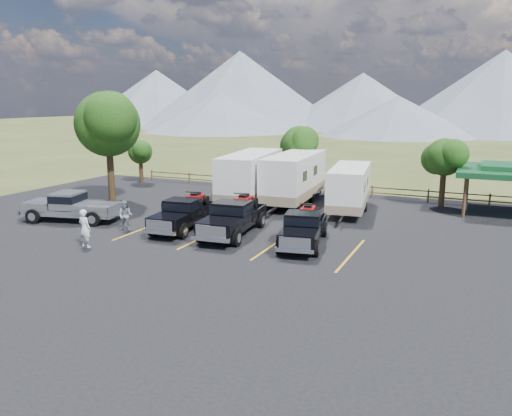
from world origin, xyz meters
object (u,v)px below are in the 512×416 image
at_px(person_b, 125,216).
at_px(rig_left, 184,213).
at_px(pickup_silver, 71,206).
at_px(trailer_right, 349,188).
at_px(tree_big_nw, 108,124).
at_px(trailer_center, 294,178).
at_px(pavilion, 510,171).
at_px(trailer_left, 251,177).
at_px(rig_center, 234,217).
at_px(person_a, 85,228).
at_px(rig_right, 304,227).

bearing_deg(person_b, rig_left, 15.10).
bearing_deg(pickup_silver, trailer_right, 109.10).
relative_size(tree_big_nw, pickup_silver, 1.25).
xyz_separation_m(tree_big_nw, trailer_center, (11.94, 5.09, -3.72)).
bearing_deg(trailer_center, pickup_silver, -138.74).
relative_size(pavilion, rig_left, 1.04).
distance_m(tree_big_nw, trailer_left, 10.57).
xyz_separation_m(trailer_left, person_b, (-3.06, -10.04, -0.99)).
height_order(rig_left, rig_center, rig_center).
xyz_separation_m(tree_big_nw, person_b, (5.89, -5.81, -4.70)).
distance_m(rig_center, trailer_right, 9.27).
relative_size(trailer_center, person_a, 5.23).
xyz_separation_m(rig_left, rig_right, (7.22, -0.17, -0.03)).
height_order(trailer_center, person_a, trailer_center).
distance_m(rig_right, person_b, 10.12).
bearing_deg(rig_left, trailer_right, 41.74).
height_order(rig_left, trailer_center, trailer_center).
bearing_deg(trailer_left, pavilion, 4.90).
height_order(tree_big_nw, trailer_left, tree_big_nw).
height_order(trailer_left, trailer_center, trailer_left).
distance_m(rig_left, rig_center, 3.12).
relative_size(pavilion, trailer_right, 0.72).
xyz_separation_m(tree_big_nw, trailer_left, (8.95, 4.23, -3.71)).
xyz_separation_m(rig_right, person_a, (-9.74, -5.00, 0.06)).
height_order(rig_center, person_a, rig_center).
xyz_separation_m(pavilion, rig_center, (-13.76, -12.00, -1.75)).
xyz_separation_m(trailer_right, person_a, (-9.96, -13.42, -0.59)).
relative_size(tree_big_nw, trailer_center, 0.78).
relative_size(tree_big_nw, trailer_left, 0.77).
xyz_separation_m(pavilion, trailer_right, (-9.44, -3.82, -1.19)).
bearing_deg(person_a, pavilion, -134.18).
bearing_deg(trailer_right, person_a, -134.73).
distance_m(trailer_left, trailer_right, 7.16).
height_order(tree_big_nw, pavilion, tree_big_nw).
distance_m(rig_right, trailer_left, 11.00).
height_order(tree_big_nw, person_b, tree_big_nw).
relative_size(tree_big_nw, rig_center, 1.23).
distance_m(trailer_center, trailer_right, 4.28).
bearing_deg(pavilion, person_a, -138.37).
distance_m(pavilion, rig_center, 18.34).
distance_m(rig_center, trailer_left, 8.77).
distance_m(rig_center, trailer_center, 9.16).
bearing_deg(rig_right, rig_left, 167.89).
height_order(pavilion, rig_left, pavilion).
height_order(person_a, person_b, person_a).
distance_m(tree_big_nw, rig_right, 17.10).
bearing_deg(rig_right, trailer_right, 77.76).
height_order(rig_center, pickup_silver, rig_center).
bearing_deg(rig_center, trailer_center, 83.14).
distance_m(pavilion, person_a, 26.01).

